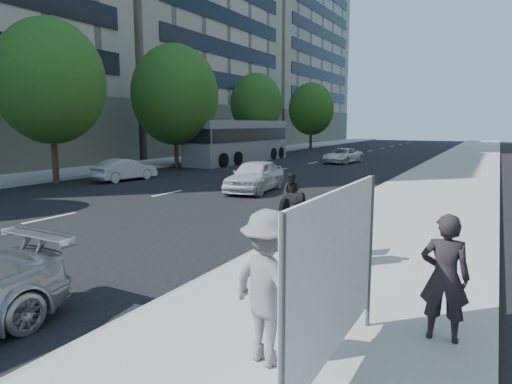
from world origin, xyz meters
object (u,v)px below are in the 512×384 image
Objects in this scene: seated_protester at (341,229)px; white_sedan_mid at (125,170)px; pedestrian_woman at (445,277)px; white_sedan_near at (255,176)px; white_sedan_far at (343,156)px; motorcycle at (292,196)px; bus at (240,142)px; protest_banner at (335,272)px; jogger at (270,287)px.

seated_protester reaches higher than white_sedan_mid.
white_sedan_mid is at bearing 148.16° from seated_protester.
white_sedan_near is at bearing -55.56° from pedestrian_woman.
white_sedan_far is 21.08m from motorcycle.
seated_protester reaches higher than white_sedan_near.
bus is at bearing 124.32° from seated_protester.
seated_protester is at bearing -65.17° from white_sedan_far.
protest_banner is 31.24m from white_sedan_far.
bus is (-12.25, 17.72, 1.00)m from motorcycle.
jogger is at bearing -58.43° from bus.
motorcycle is at bearing -47.10° from jogger.
white_sedan_near is (-9.16, 11.74, -0.30)m from pedestrian_woman.
white_sedan_mid is at bearing -86.82° from bus.
pedestrian_woman is 14.89m from white_sedan_near.
white_sedan_near is (-6.87, 9.05, -0.15)m from seated_protester.
motorcycle is at bearing -57.70° from pedestrian_woman.
seated_protester is 0.31× the size of white_sedan_near.
white_sedan_mid is at bearing -38.29° from pedestrian_woman.
pedestrian_woman reaches higher than seated_protester.
jogger is (0.47, -4.31, 0.23)m from seated_protester.
white_sedan_far is (-1.04, 16.54, -0.15)m from white_sedan_near.
bus reaches higher than white_sedan_near.
pedestrian_woman is 21.07m from white_sedan_mid.
bus is at bearing -79.86° from white_sedan_mid.
white_sedan_near is at bearing 127.20° from seated_protester.
seated_protester is 0.11× the size of bus.
protest_banner is 0.86× the size of white_sedan_mid.
protest_banner is (-1.02, -1.57, 0.38)m from pedestrian_woman.
pedestrian_woman is at bearing 56.97° from protest_banner.
motorcycle is (-5.57, 7.72, -0.39)m from pedestrian_woman.
protest_banner is 0.72× the size of white_sedan_near.
seated_protester is 0.68× the size of jogger.
jogger reaches higher than motorcycle.
protest_banner reaches higher than white_sedan_near.
protest_banner is at bearing -57.15° from bus.
motorcycle reaches higher than white_sedan_far.
protest_banner is at bearing -154.97° from jogger.
bus is at bearing -58.51° from pedestrian_woman.
seated_protester is at bearing -58.02° from motorcycle.
white_sedan_far is 2.02× the size of motorcycle.
white_sedan_far is at bearing 107.18° from seated_protester.
pedestrian_woman is at bearing -49.62° from seated_protester.
bus is at bearing -38.38° from jogger.
protest_banner reaches higher than jogger.
white_sedan_far is 0.34× the size of bus.
bus is (-16.80, 27.01, 0.23)m from protest_banner.
pedestrian_woman is 1.91m from protest_banner.
bus is (-15.53, 22.75, 0.76)m from seated_protester.
protest_banner is 1.50× the size of motorcycle.
pedestrian_woman is 31.06m from bus.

